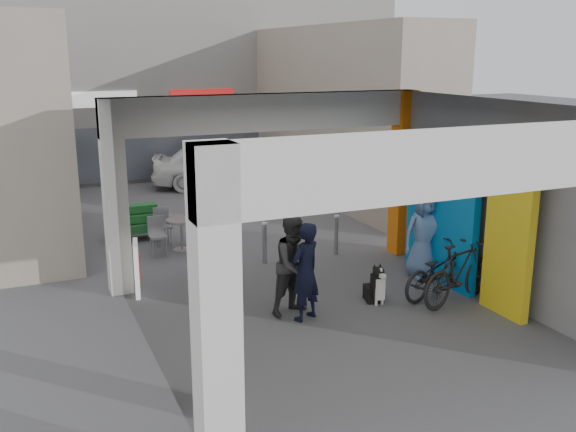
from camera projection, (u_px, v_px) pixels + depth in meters
name	position (u px, v px, depth m)	size (l,w,h in m)	color
ground	(316.00, 305.00, 11.14)	(90.00, 90.00, 0.00)	#525357
arcade_canopy	(372.00, 181.00, 10.05)	(6.40, 6.45, 6.40)	silver
far_building	(144.00, 60.00, 22.59)	(18.00, 4.08, 8.00)	white
plaza_bldg_left	(14.00, 127.00, 15.45)	(2.00, 9.00, 5.00)	#A19585
plaza_bldg_right	(343.00, 113.00, 18.92)	(2.00, 9.00, 5.00)	#A19585
bollard_left	(197.00, 254.00, 12.58)	(0.09, 0.09, 0.82)	#94969C
bollard_center	(265.00, 243.00, 13.24)	(0.09, 0.09, 0.85)	#94969C
bollard_right	(336.00, 235.00, 13.81)	(0.09, 0.09, 0.85)	#94969C
advert_board_near	(201.00, 371.00, 7.77)	(0.18, 0.56, 1.00)	white
advert_board_far	(137.00, 268.00, 11.47)	(0.18, 0.56, 1.00)	white
cafe_set	(174.00, 235.00, 14.33)	(1.39, 1.12, 0.84)	#9A9A9F
produce_stand	(137.00, 226.00, 14.99)	(1.20, 0.65, 0.79)	black
crate_stack	(224.00, 198.00, 18.01)	(0.47, 0.38, 0.56)	#175222
border_collie	(376.00, 287.00, 11.17)	(0.27, 0.52, 0.72)	black
man_with_dog	(305.00, 272.00, 10.35)	(0.60, 0.39, 1.64)	black
man_back_turned	(295.00, 264.00, 10.60)	(0.83, 0.64, 1.70)	#37373A
man_elderly	(424.00, 234.00, 12.32)	(0.85, 0.55, 1.73)	#5C7FB3
man_crates	(252.00, 175.00, 17.53)	(1.15, 0.48, 1.97)	black
bicycle_front	(439.00, 271.00, 11.44)	(0.62, 1.79, 0.94)	black
bicycle_rear	(458.00, 273.00, 11.10)	(0.52, 1.84, 1.10)	black
white_van	(221.00, 165.00, 20.63)	(1.76, 4.37, 1.49)	white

